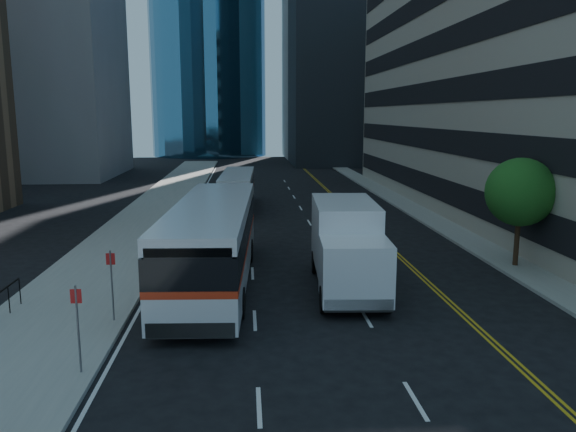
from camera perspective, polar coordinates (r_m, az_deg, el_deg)
The scene contains 8 objects.
ground at distance 18.82m, azimuth 7.69°, elevation -12.34°, with size 160.00×160.00×0.00m, color black.
sidewalk_west at distance 43.11m, azimuth -13.28°, elevation 0.48°, with size 5.00×90.00×0.15m, color gray.
sidewalk_east at distance 44.45m, azimuth 12.39°, elevation 0.81°, with size 2.00×90.00×0.15m, color gray.
midrise_west at distance 73.83m, azimuth -24.67°, elevation 17.40°, with size 18.00×18.00×35.00m, color gray.
street_tree at distance 28.27m, azimuth 22.54°, elevation 2.24°, with size 3.20×3.20×5.10m.
bus_front at distance 24.04m, azimuth -7.64°, elevation -2.49°, with size 3.68×13.87×3.54m.
bus_rear at distance 43.77m, azimuth -5.16°, elevation 2.76°, with size 2.75×10.78×2.76m.
box_truck at distance 23.39m, azimuth 6.01°, elevation -2.96°, with size 3.01×7.58×3.56m.
Camera 1 is at (-3.76, -16.98, 7.21)m, focal length 35.00 mm.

